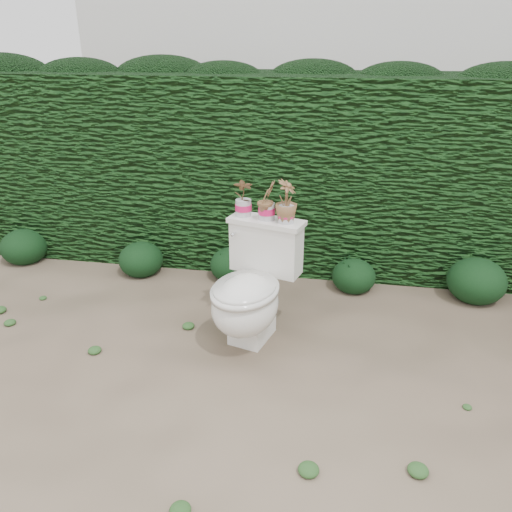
% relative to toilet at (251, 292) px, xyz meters
% --- Properties ---
extents(ground, '(60.00, 60.00, 0.00)m').
position_rel_toilet_xyz_m(ground, '(0.25, -0.12, -0.36)').
color(ground, gray).
rests_on(ground, ground).
extents(hedge, '(8.00, 1.00, 1.60)m').
position_rel_toilet_xyz_m(hedge, '(0.25, 1.48, 0.44)').
color(hedge, '#20511B').
rests_on(hedge, ground).
extents(house_wall, '(8.00, 3.50, 4.00)m').
position_rel_toilet_xyz_m(house_wall, '(0.85, 5.88, 1.64)').
color(house_wall, silver).
rests_on(house_wall, ground).
extents(toilet, '(0.62, 0.77, 0.78)m').
position_rel_toilet_xyz_m(toilet, '(0.00, 0.00, 0.00)').
color(toilet, white).
rests_on(toilet, ground).
extents(potted_plant_left, '(0.13, 0.09, 0.24)m').
position_rel_toilet_xyz_m(potted_plant_left, '(-0.10, 0.28, 0.54)').
color(potted_plant_left, '#3B7323').
rests_on(potted_plant_left, toilet).
extents(potted_plant_center, '(0.16, 0.17, 0.24)m').
position_rel_toilet_xyz_m(potted_plant_center, '(0.06, 0.23, 0.54)').
color(potted_plant_center, '#3B7323').
rests_on(potted_plant_center, toilet).
extents(potted_plant_right, '(0.17, 0.17, 0.26)m').
position_rel_toilet_xyz_m(potted_plant_right, '(0.19, 0.20, 0.55)').
color(potted_plant_right, '#3B7323').
rests_on(potted_plant_right, toilet).
extents(liriope_clump_0, '(0.40, 0.40, 0.32)m').
position_rel_toilet_xyz_m(liriope_clump_0, '(-2.25, 0.92, -0.19)').
color(liriope_clump_0, '#133615').
rests_on(liriope_clump_0, ground).
extents(liriope_clump_1, '(0.37, 0.37, 0.30)m').
position_rel_toilet_xyz_m(liriope_clump_1, '(-1.12, 0.86, -0.21)').
color(liriope_clump_1, '#133615').
rests_on(liriope_clump_1, ground).
extents(liriope_clump_2, '(0.36, 0.36, 0.29)m').
position_rel_toilet_xyz_m(liriope_clump_2, '(-0.33, 0.90, -0.21)').
color(liriope_clump_2, '#133615').
rests_on(liriope_clump_2, ground).
extents(liriope_clump_3, '(0.35, 0.35, 0.28)m').
position_rel_toilet_xyz_m(liriope_clump_3, '(0.68, 0.87, -0.22)').
color(liriope_clump_3, '#133615').
rests_on(liriope_clump_3, ground).
extents(liriope_clump_4, '(0.44, 0.44, 0.35)m').
position_rel_toilet_xyz_m(liriope_clump_4, '(1.60, 0.87, -0.18)').
color(liriope_clump_4, '#133615').
rests_on(liriope_clump_4, ground).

